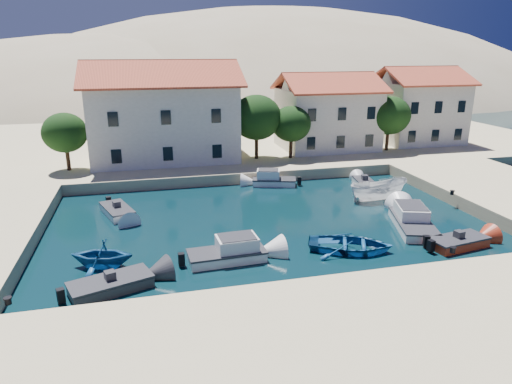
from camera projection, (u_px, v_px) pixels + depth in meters
ground at (320, 294)px, 22.77m from camera, size 400.00×400.00×0.00m
quay_south at (380, 361)px, 17.06m from camera, size 52.00×12.00×1.00m
quay_north at (225, 141)px, 58.31m from camera, size 80.00×36.00×1.00m
hills at (237, 162)px, 149.05m from camera, size 254.00×176.00×99.00m
building_left at (163, 110)px, 45.60m from camera, size 14.70×9.45×9.70m
building_mid at (327, 110)px, 50.84m from camera, size 10.50×8.40×8.30m
building_right at (418, 104)px, 54.43m from camera, size 9.45×8.40×8.80m
trees at (271, 121)px, 45.96m from camera, size 37.30×5.30×6.45m
bollards at (342, 238)px, 26.65m from camera, size 29.36×9.56×0.30m
motorboat_grey_sw at (111, 285)px, 23.03m from camera, size 4.42×3.05×1.25m
cabin_cruiser_south at (227, 253)px, 26.23m from camera, size 4.53×2.11×1.60m
rowboat_south at (350, 250)px, 27.71m from camera, size 6.03×5.27×1.04m
motorboat_red_se at (458, 242)px, 28.13m from camera, size 3.96×2.26×1.25m
cabin_cruiser_east at (413, 222)px, 30.98m from camera, size 3.81×5.91×1.60m
boat_east at (378, 200)px, 36.99m from camera, size 4.97×1.96×1.90m
motorboat_white_ne at (364, 183)px, 40.60m from camera, size 1.95×3.29×1.25m
rowboat_west at (103, 266)px, 25.64m from camera, size 4.12×3.79×1.81m
motorboat_white_west at (117, 211)px, 33.59m from camera, size 2.78×4.08×1.25m
cabin_cruiser_north at (274, 180)px, 40.94m from camera, size 4.16×2.68×1.60m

